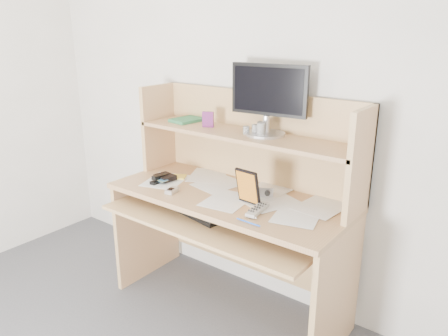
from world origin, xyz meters
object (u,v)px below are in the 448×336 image
Objects in this scene: tv_remote at (257,210)px; game_case at (248,187)px; desk at (237,199)px; keyboard at (195,209)px; monitor at (268,97)px.

game_case reaches higher than tv_remote.
desk is 0.34m from tv_remote.
desk is 0.27m from game_case.
desk is 0.25m from keyboard.
game_case is (0.17, -0.14, 0.16)m from desk.
monitor reaches higher than tv_remote.
game_case is (0.32, 0.07, 0.19)m from keyboard.
desk is at bearing 135.68° from tv_remote.
monitor is (0.27, 0.32, 0.62)m from keyboard.
tv_remote is (0.27, -0.19, 0.07)m from desk.
keyboard is 0.38m from game_case.
game_case is at bearing -38.99° from desk.
monitor is (-0.15, 0.31, 0.52)m from tv_remote.
desk is at bearing -141.11° from monitor.
keyboard is at bearing -135.58° from monitor.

